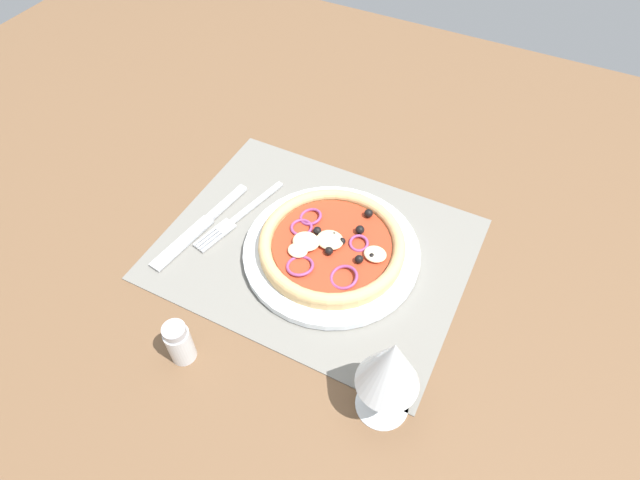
# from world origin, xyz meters

# --- Properties ---
(ground_plane) EXTENTS (1.90, 1.40, 0.02)m
(ground_plane) POSITION_xyz_m (0.00, 0.00, -0.01)
(ground_plane) COLOR brown
(placemat) EXTENTS (0.44, 0.35, 0.00)m
(placemat) POSITION_xyz_m (0.00, 0.00, 0.00)
(placemat) COLOR slate
(placemat) RESTS_ON ground_plane
(plate) EXTENTS (0.26, 0.26, 0.01)m
(plate) POSITION_xyz_m (-0.03, -0.00, 0.01)
(plate) COLOR white
(plate) RESTS_ON placemat
(pizza) EXTENTS (0.21, 0.21, 0.03)m
(pizza) POSITION_xyz_m (-0.03, -0.00, 0.03)
(pizza) COLOR tan
(pizza) RESTS_ON plate
(fork) EXTENTS (0.06, 0.18, 0.00)m
(fork) POSITION_xyz_m (0.13, 0.01, 0.01)
(fork) COLOR silver
(fork) RESTS_ON placemat
(knife) EXTENTS (0.04, 0.20, 0.01)m
(knife) POSITION_xyz_m (0.17, 0.04, 0.01)
(knife) COLOR silver
(knife) RESTS_ON placemat
(wine_glass) EXTENTS (0.07, 0.07, 0.15)m
(wine_glass) POSITION_xyz_m (-0.18, 0.18, 0.10)
(wine_glass) COLOR silver
(wine_glass) RESTS_ON ground_plane
(pepper_shaker) EXTENTS (0.03, 0.03, 0.07)m
(pepper_shaker) POSITION_xyz_m (0.07, 0.23, 0.03)
(pepper_shaker) COLOR silver
(pepper_shaker) RESTS_ON ground_plane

